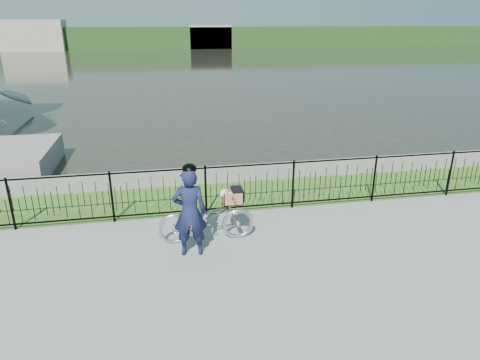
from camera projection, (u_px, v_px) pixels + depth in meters
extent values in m
plane|color=gray|center=(267.00, 245.00, 8.31)|extent=(120.00, 120.00, 0.00)
cube|color=#3B6620|center=(242.00, 194.00, 10.70)|extent=(60.00, 2.00, 0.01)
plane|color=#27281E|center=(178.00, 67.00, 38.64)|extent=(120.00, 120.00, 0.00)
cube|color=slate|center=(235.00, 173.00, 11.55)|extent=(60.00, 0.30, 0.40)
cube|color=#22431A|center=(168.00, 38.00, 62.93)|extent=(120.00, 6.00, 3.00)
cube|color=#9F917F|center=(34.00, 35.00, 57.80)|extent=(8.00, 4.00, 4.00)
cube|color=#9F917F|center=(210.00, 37.00, 62.55)|extent=(6.00, 3.00, 3.20)
imported|color=#A8ACB4|center=(206.00, 218.00, 8.31)|extent=(1.87, 0.65, 0.98)
cube|color=black|center=(233.00, 203.00, 8.30)|extent=(0.38, 0.18, 0.02)
cube|color=#996C47|center=(233.00, 203.00, 8.30)|extent=(0.38, 0.27, 0.01)
cube|color=#996C47|center=(232.00, 195.00, 8.38)|extent=(0.38, 0.01, 0.25)
cube|color=#996C47|center=(234.00, 200.00, 8.14)|extent=(0.38, 0.02, 0.25)
cube|color=#996C47|center=(242.00, 196.00, 8.29)|extent=(0.02, 0.27, 0.25)
cube|color=#996C47|center=(223.00, 198.00, 8.23)|extent=(0.01, 0.27, 0.25)
cube|color=black|center=(237.00, 189.00, 8.22)|extent=(0.21, 0.28, 0.06)
cube|color=black|center=(243.00, 195.00, 8.29)|extent=(0.02, 0.28, 0.20)
ellipsoid|color=silver|center=(232.00, 197.00, 8.26)|extent=(0.31, 0.22, 0.20)
sphere|color=silver|center=(224.00, 193.00, 8.17)|extent=(0.15, 0.15, 0.15)
sphere|color=silver|center=(222.00, 195.00, 8.16)|extent=(0.07, 0.07, 0.07)
sphere|color=black|center=(220.00, 196.00, 8.15)|extent=(0.02, 0.02, 0.02)
cone|color=olive|center=(224.00, 189.00, 8.21)|extent=(0.06, 0.08, 0.08)
cone|color=olive|center=(225.00, 191.00, 8.12)|extent=(0.06, 0.08, 0.08)
imported|color=#141837|center=(190.00, 212.00, 7.71)|extent=(0.64, 0.45, 1.68)
ellipsoid|color=black|center=(188.00, 169.00, 7.42)|extent=(0.26, 0.29, 0.18)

